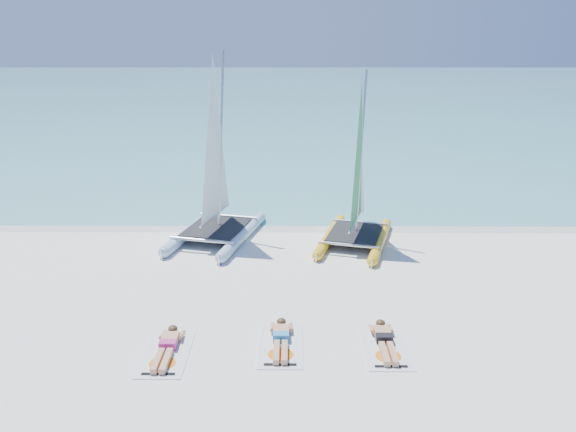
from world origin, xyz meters
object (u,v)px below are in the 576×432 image
sunbather_c (384,339)px  catamaran_yellow (359,187)px  catamaran_blue (215,183)px  towel_c (386,348)px  towel_a (166,355)px  towel_b (281,346)px  sunbather_b (281,338)px  sunbather_a (167,346)px

sunbather_c → catamaran_yellow: bearing=88.8°
catamaran_blue → sunbather_c: (4.68, -7.11, -1.81)m
catamaran_blue → towel_c: (4.68, -7.31, -1.92)m
towel_a → sunbather_c: 4.89m
catamaran_blue → catamaran_yellow: size_ratio=1.11×
catamaran_yellow → towel_b: bearing=-93.7°
towel_c → sunbather_c: size_ratio=1.07×
towel_c → sunbather_c: sunbather_c is taller
towel_c → towel_b: bearing=178.7°
sunbather_b → sunbather_c: bearing=-1.3°
catamaran_blue → sunbather_a: size_ratio=3.75×
towel_a → towel_c: bearing=3.6°
catamaran_yellow → sunbather_b: catamaran_yellow is taller
towel_a → towel_b: bearing=8.2°
sunbather_c → towel_b: bearing=-176.7°
sunbather_a → towel_c: 4.86m
sunbather_a → towel_c: bearing=1.4°
catamaran_yellow → towel_c: size_ratio=3.16×
catamaran_blue → sunbather_b: bearing=-58.1°
towel_a → sunbather_a: sunbather_a is taller
sunbather_a → sunbather_b: (2.51, 0.36, 0.00)m
towel_a → towel_c: same height
towel_b → sunbather_c: bearing=3.3°
towel_b → sunbather_c: size_ratio=1.07×
sunbather_b → catamaran_blue: bearing=108.3°
catamaran_yellow → towel_b: catamaran_yellow is taller
catamaran_yellow → towel_a: catamaran_yellow is taller
catamaran_blue → towel_c: 8.89m
catamaran_yellow → sunbather_b: bearing=-94.2°
catamaran_yellow → sunbather_a: 9.03m
sunbather_b → sunbather_c: (2.35, -0.06, 0.00)m
catamaran_blue → catamaran_yellow: 4.83m
towel_b → sunbather_b: size_ratio=1.07×
towel_a → sunbather_b: size_ratio=1.07×
towel_a → sunbather_b: (2.51, 0.56, 0.11)m
towel_b → towel_c: same height
towel_a → towel_c: 4.87m
towel_b → sunbather_c: 2.35m
sunbather_a → sunbather_c: same height
towel_b → towel_a: bearing=-171.8°
catamaran_blue → sunbather_b: size_ratio=3.75×
catamaran_yellow → towel_c: bearing=-75.6°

